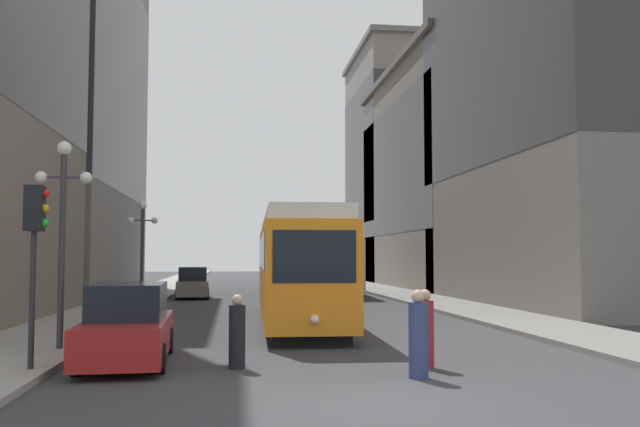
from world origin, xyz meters
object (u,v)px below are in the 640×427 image
pedestrian_on_sidewalk (418,337)px  lamp_post_left_near (63,211)px  lamp_post_left_far (142,236)px  streetcar (297,266)px  traffic_light_near_left (35,227)px  pedestrian_crossing_near (237,334)px  parked_car_left_mid (193,284)px  pedestrian_crossing_far (425,331)px  transit_bus (331,264)px  parked_car_left_near (128,326)px

pedestrian_on_sidewalk → lamp_post_left_near: 9.53m
lamp_post_left_far → streetcar: bearing=-50.0°
pedestrian_on_sidewalk → traffic_light_near_left: size_ratio=0.47×
streetcar → pedestrian_crossing_near: size_ratio=9.03×
pedestrian_on_sidewalk → lamp_post_left_near: lamp_post_left_near is taller
lamp_post_left_near → lamp_post_left_far: 14.98m
parked_car_left_mid → pedestrian_crossing_far: parked_car_left_mid is taller
transit_bus → traffic_light_near_left: size_ratio=3.15×
lamp_post_left_far → parked_car_left_mid: bearing=76.3°
parked_car_left_mid → pedestrian_crossing_near: size_ratio=2.92×
traffic_light_near_left → streetcar: bearing=58.1°
parked_car_left_near → parked_car_left_mid: bearing=87.7°
streetcar → transit_bus: bearing=79.6°
transit_bus → parked_car_left_near: 28.83m
transit_bus → parked_car_left_near: transit_bus is taller
transit_bus → pedestrian_crossing_far: 29.06m
parked_car_left_near → parked_car_left_mid: same height
lamp_post_left_near → streetcar: bearing=47.1°
pedestrian_on_sidewalk → parked_car_left_mid: bearing=-92.1°
lamp_post_left_near → lamp_post_left_far: (0.00, 14.98, -0.20)m
parked_car_left_near → pedestrian_crossing_near: size_ratio=3.09×
streetcar → pedestrian_on_sidewalk: 11.63m
lamp_post_left_far → parked_car_left_near: bearing=-83.5°
streetcar → parked_car_left_mid: (-4.71, 15.68, -1.26)m
pedestrian_crossing_near → lamp_post_left_far: bearing=-73.9°
streetcar → pedestrian_on_sidewalk: streetcar is taller
pedestrian_crossing_far → pedestrian_on_sidewalk: bearing=133.7°
parked_car_left_near → pedestrian_crossing_far: 6.77m
streetcar → transit_bus: streetcar is taller
traffic_light_near_left → lamp_post_left_near: size_ratio=0.72×
streetcar → pedestrian_crossing_near: 10.17m
pedestrian_crossing_near → lamp_post_left_far: lamp_post_left_far is taller
transit_bus → lamp_post_left_near: (-10.56, -25.83, 1.65)m
pedestrian_crossing_far → traffic_light_near_left: (-8.28, -0.00, 2.25)m
transit_bus → lamp_post_left_near: size_ratio=2.27×
transit_bus → parked_car_left_mid: bearing=-159.1°
pedestrian_on_sidewalk → lamp_post_left_near: bearing=-43.4°
pedestrian_crossing_near → traffic_light_near_left: size_ratio=0.43×
transit_bus → pedestrian_on_sidewalk: transit_bus is taller
parked_car_left_near → lamp_post_left_near: size_ratio=0.95×
parked_car_left_mid → pedestrian_on_sidewalk: bearing=-80.1°
pedestrian_crossing_near → traffic_light_near_left: bearing=7.9°
parked_car_left_near → transit_bus: bearing=70.2°
transit_bus → pedestrian_crossing_far: transit_bus is taller
pedestrian_crossing_near → parked_car_left_near: bearing=-21.1°
pedestrian_crossing_near → parked_car_left_mid: bearing=-82.3°
parked_car_left_near → pedestrian_crossing_far: parked_car_left_near is taller
transit_bus → lamp_post_left_near: bearing=-110.6°
streetcar → traffic_light_near_left: (-6.39, -10.25, 0.95)m
pedestrian_on_sidewalk → lamp_post_left_far: (-8.00, 19.33, 2.57)m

